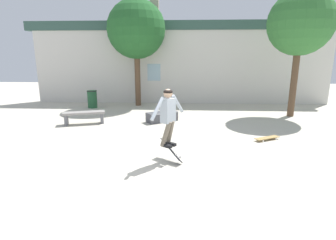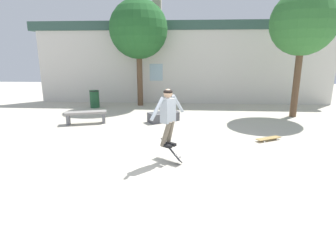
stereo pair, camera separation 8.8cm
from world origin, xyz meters
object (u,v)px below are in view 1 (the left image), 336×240
object	(u,v)px
park_bench	(84,115)
skateboard_resting	(267,138)
tree_right	(300,24)
skate_ledge	(162,117)
tree_left	(136,30)
trash_bin	(92,99)
skateboard_flipping	(171,150)
skater	(168,113)

from	to	relation	value
park_bench	skateboard_resting	world-z (taller)	park_bench
tree_right	skateboard_resting	distance (m)	5.51
skate_ledge	skateboard_resting	world-z (taller)	skate_ledge
tree_left	trash_bin	xyz separation A→B (m)	(-2.20, -0.78, -3.37)
tree_right	skate_ledge	bearing A→B (deg)	-167.24
skate_ledge	park_bench	bearing A→B (deg)	156.46
tree_left	skateboard_flipping	world-z (taller)	tree_left
skateboard_resting	skater	bearing A→B (deg)	4.00
skateboard_resting	tree_left	bearing A→B (deg)	-77.00
park_bench	skater	bearing A→B (deg)	-63.94
tree_left	skater	distance (m)	8.24
skate_ledge	skater	xyz separation A→B (m)	(0.46, -4.11, 1.04)
park_bench	skate_ledge	world-z (taller)	park_bench
park_bench	skateboard_resting	size ratio (longest dim) A/B	1.87
tree_right	skate_ledge	distance (m)	6.71
skate_ledge	skater	bearing A→B (deg)	-118.00
skateboard_resting	tree_right	bearing A→B (deg)	-148.87
tree_right	skater	distance (m)	7.80
skater	skate_ledge	bearing A→B (deg)	130.50
park_bench	skater	world-z (taller)	skater
tree_left	skateboard_resting	xyz separation A→B (m)	(4.98, -5.68, -3.75)
tree_right	skater	size ratio (longest dim) A/B	3.68
tree_left	skateboard_flipping	xyz separation A→B (m)	(2.06, -7.48, -3.55)
tree_left	skateboard_resting	world-z (taller)	tree_left
park_bench	skateboard_flipping	bearing A→B (deg)	-62.67
tree_right	skate_ledge	world-z (taller)	tree_right
park_bench	trash_bin	distance (m)	3.33
tree_right	trash_bin	distance (m)	9.92
trash_bin	skateboard_flipping	bearing A→B (deg)	-57.56
skate_ledge	skateboard_flipping	world-z (taller)	skateboard_flipping
park_bench	trash_bin	world-z (taller)	trash_bin
skater	skateboard_resting	world-z (taller)	skater
tree_left	trash_bin	distance (m)	4.10
skateboard_resting	park_bench	bearing A→B (deg)	-42.78
tree_left	park_bench	distance (m)	5.50
skate_ledge	tree_left	bearing A→B (deg)	79.45
park_bench	skateboard_flipping	world-z (taller)	skateboard_flipping
skateboard_flipping	skater	bearing A→B (deg)	-82.42
trash_bin	skater	bearing A→B (deg)	-58.32
park_bench	skateboard_resting	xyz separation A→B (m)	(6.40, -1.66, -0.27)
tree_left	skateboard_resting	size ratio (longest dim) A/B	6.19
tree_left	park_bench	world-z (taller)	tree_left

